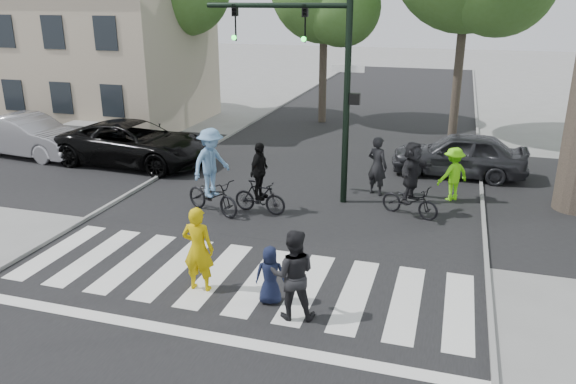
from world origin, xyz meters
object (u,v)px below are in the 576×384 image
object	(u,v)px
car_silver	(28,136)
car_suv	(135,143)
traffic_signal	(317,64)
pedestrian_child	(270,275)
cyclist_left	(212,177)
cyclist_right	(411,183)
pedestrian_adult	(293,275)
pedestrian_woman	(198,249)
car_grey	(459,154)
cyclist_mid	(260,185)

from	to	relation	value
car_silver	car_suv	bearing A→B (deg)	-82.24
traffic_signal	pedestrian_child	world-z (taller)	traffic_signal
car_silver	cyclist_left	bearing A→B (deg)	-105.03
pedestrian_child	cyclist_right	bearing A→B (deg)	-127.86
traffic_signal	cyclist_right	xyz separation A→B (m)	(2.77, -0.54, -2.98)
pedestrian_child	cyclist_left	xyz separation A→B (m)	(-3.03, 4.09, 0.44)
pedestrian_adult	car_silver	distance (m)	14.83
traffic_signal	car_silver	size ratio (longest dim) A/B	1.29
pedestrian_woman	cyclist_left	size ratio (longest dim) A/B	0.75
pedestrian_woman	car_silver	world-z (taller)	pedestrian_woman
pedestrian_child	cyclist_left	size ratio (longest dim) A/B	0.49
traffic_signal	car_grey	bearing A→B (deg)	42.45
pedestrian_adult	car_silver	xyz separation A→B (m)	(-12.55, 7.89, -0.10)
traffic_signal	cyclist_right	bearing A→B (deg)	-11.01
car_suv	car_silver	world-z (taller)	car_silver
pedestrian_woman	car_silver	distance (m)	12.84
pedestrian_child	pedestrian_adult	xyz separation A→B (m)	(0.56, -0.36, 0.28)
pedestrian_child	cyclist_right	xyz separation A→B (m)	(2.14, 5.42, 0.34)
pedestrian_woman	car_grey	size ratio (longest dim) A/B	0.41
traffic_signal	car_silver	xyz separation A→B (m)	(-11.36, 1.57, -3.14)
cyclist_left	car_suv	bearing A→B (deg)	141.87
traffic_signal	cyclist_right	world-z (taller)	traffic_signal
pedestrian_woman	car_suv	size ratio (longest dim) A/B	0.32
traffic_signal	cyclist_mid	world-z (taller)	traffic_signal
car_suv	car_silver	size ratio (longest dim) A/B	1.18
pedestrian_woman	cyclist_right	size ratio (longest dim) A/B	0.86
pedestrian_adult	cyclist_mid	xyz separation A→B (m)	(-2.37, 4.84, -0.05)
cyclist_right	cyclist_left	bearing A→B (deg)	-165.59
car_suv	cyclist_left	bearing A→B (deg)	-125.30
cyclist_left	cyclist_right	size ratio (longest dim) A/B	1.14
car_suv	car_grey	bearing A→B (deg)	-77.26
pedestrian_child	traffic_signal	bearing A→B (deg)	-100.31
cyclist_mid	cyclist_right	distance (m)	4.06
car_suv	traffic_signal	bearing A→B (deg)	-100.94
cyclist_right	car_suv	world-z (taller)	cyclist_right
cyclist_right	pedestrian_child	bearing A→B (deg)	-111.54
pedestrian_woman	pedestrian_child	bearing A→B (deg)	174.41
car_suv	car_silver	xyz separation A→B (m)	(-4.40, -0.14, 0.00)
pedestrian_woman	cyclist_mid	bearing A→B (deg)	-88.86
traffic_signal	car_suv	distance (m)	7.82
car_silver	car_grey	xyz separation A→B (m)	(15.31, 2.04, -0.03)
pedestrian_child	pedestrian_woman	bearing A→B (deg)	-19.47
car_suv	pedestrian_adult	bearing A→B (deg)	-131.76
car_suv	car_grey	world-z (taller)	car_suv
pedestrian_woman	cyclist_right	bearing A→B (deg)	-126.96
pedestrian_adult	cyclist_right	xyz separation A→B (m)	(1.58, 5.79, 0.06)
cyclist_left	car_suv	xyz separation A→B (m)	(-4.55, 3.57, -0.26)
pedestrian_adult	cyclist_right	distance (m)	6.00
pedestrian_adult	cyclist_mid	size ratio (longest dim) A/B	0.87
pedestrian_adult	car_suv	distance (m)	11.44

